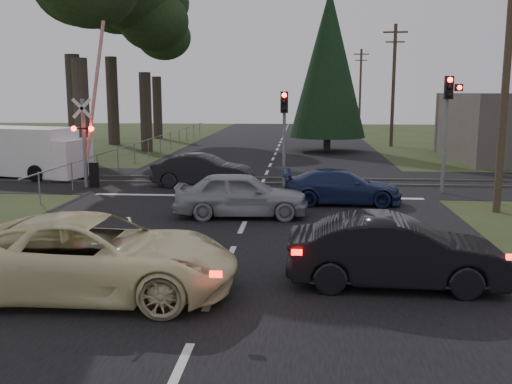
# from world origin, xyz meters

# --- Properties ---
(ground) EXTENTS (120.00, 120.00, 0.00)m
(ground) POSITION_xyz_m (0.00, 0.00, 0.00)
(ground) COLOR #2F3B1B
(ground) RESTS_ON ground
(road) EXTENTS (14.00, 100.00, 0.01)m
(road) POSITION_xyz_m (0.00, 10.00, 0.01)
(road) COLOR black
(road) RESTS_ON ground
(rail_corridor) EXTENTS (120.00, 8.00, 0.01)m
(rail_corridor) POSITION_xyz_m (0.00, 12.00, 0.01)
(rail_corridor) COLOR black
(rail_corridor) RESTS_ON ground
(stop_line) EXTENTS (13.00, 0.35, 0.00)m
(stop_line) POSITION_xyz_m (0.00, 8.20, 0.01)
(stop_line) COLOR silver
(stop_line) RESTS_ON ground
(rail_near) EXTENTS (120.00, 0.12, 0.10)m
(rail_near) POSITION_xyz_m (0.00, 11.20, 0.05)
(rail_near) COLOR #59544C
(rail_near) RESTS_ON ground
(rail_far) EXTENTS (120.00, 0.12, 0.10)m
(rail_far) POSITION_xyz_m (0.00, 12.80, 0.05)
(rail_far) COLOR #59544C
(rail_far) RESTS_ON ground
(crossing_signal) EXTENTS (1.62, 0.38, 6.96)m
(crossing_signal) POSITION_xyz_m (-7.27, 9.79, 2.06)
(crossing_signal) COLOR slate
(crossing_signal) RESTS_ON ground
(traffic_signal_right) EXTENTS (0.68, 0.48, 4.70)m
(traffic_signal_right) POSITION_xyz_m (7.55, 9.47, 3.31)
(traffic_signal_right) COLOR slate
(traffic_signal_right) RESTS_ON ground
(traffic_signal_center) EXTENTS (0.32, 0.48, 4.10)m
(traffic_signal_center) POSITION_xyz_m (1.00, 10.68, 2.81)
(traffic_signal_center) COLOR slate
(traffic_signal_center) RESTS_ON ground
(utility_pole_near) EXTENTS (1.80, 0.26, 9.00)m
(utility_pole_near) POSITION_xyz_m (8.50, 6.00, 4.73)
(utility_pole_near) COLOR #4C3D2D
(utility_pole_near) RESTS_ON ground
(utility_pole_mid) EXTENTS (1.80, 0.26, 9.00)m
(utility_pole_mid) POSITION_xyz_m (8.50, 30.00, 4.73)
(utility_pole_mid) COLOR #4C3D2D
(utility_pole_mid) RESTS_ON ground
(utility_pole_far) EXTENTS (1.80, 0.26, 9.00)m
(utility_pole_far) POSITION_xyz_m (8.50, 55.00, 4.73)
(utility_pole_far) COLOR #4C3D2D
(utility_pole_far) RESTS_ON ground
(euc_tree_c) EXTENTS (6.00, 6.00, 13.20)m
(euc_tree_c) POSITION_xyz_m (-9.00, 25.00, 9.51)
(euc_tree_c) COLOR #473D33
(euc_tree_c) RESTS_ON ground
(euc_tree_e) EXTENTS (6.00, 6.00, 13.20)m
(euc_tree_e) POSITION_xyz_m (-11.00, 36.00, 9.51)
(euc_tree_e) COLOR #473D33
(euc_tree_e) RESTS_ON ground
(conifer_tree) EXTENTS (5.20, 5.20, 11.00)m
(conifer_tree) POSITION_xyz_m (3.50, 26.00, 5.99)
(conifer_tree) COLOR #473D33
(conifer_tree) RESTS_ON ground
(fence_left) EXTENTS (0.10, 36.00, 1.20)m
(fence_left) POSITION_xyz_m (-7.80, 22.50, 0.00)
(fence_left) COLOR slate
(fence_left) RESTS_ON ground
(cream_coupe) EXTENTS (5.91, 2.80, 1.63)m
(cream_coupe) POSITION_xyz_m (-2.40, -3.06, 0.82)
(cream_coupe) COLOR beige
(cream_coupe) RESTS_ON ground
(dark_hatchback) EXTENTS (4.60, 1.72, 1.50)m
(dark_hatchback) POSITION_xyz_m (3.78, -2.05, 0.75)
(dark_hatchback) COLOR black
(dark_hatchback) RESTS_ON ground
(silver_car) EXTENTS (4.49, 2.05, 1.49)m
(silver_car) POSITION_xyz_m (-0.20, 4.51, 0.75)
(silver_car) COLOR #9A9DA1
(silver_car) RESTS_ON ground
(blue_sedan) EXTENTS (4.40, 1.86, 1.27)m
(blue_sedan) POSITION_xyz_m (3.25, 7.00, 0.63)
(blue_sedan) COLOR navy
(blue_sedan) RESTS_ON ground
(dark_car_far) EXTENTS (4.42, 1.83, 1.42)m
(dark_car_far) POSITION_xyz_m (-2.50, 10.37, 0.71)
(dark_car_far) COLOR black
(dark_car_far) RESTS_ON ground
(white_van) EXTENTS (6.48, 3.54, 2.40)m
(white_van) POSITION_xyz_m (-11.42, 12.49, 1.22)
(white_van) COLOR white
(white_van) RESTS_ON ground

